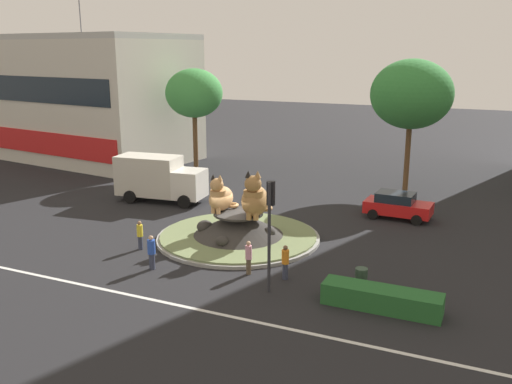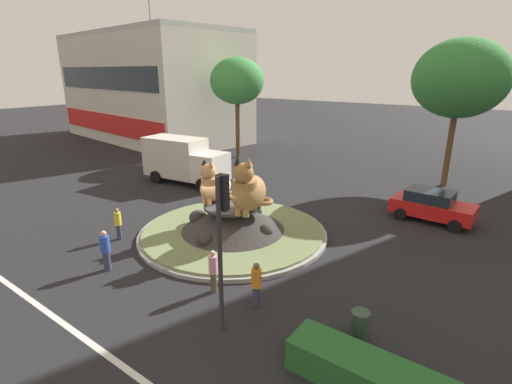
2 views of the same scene
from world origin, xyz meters
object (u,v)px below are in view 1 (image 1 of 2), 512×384
object	(u,v)px
pedestrian_blue_shirt	(152,252)
litter_bin	(361,278)
pedestrian_pink_shirt	(249,257)
traffic_light_mast	(270,216)
cat_statue_tabby	(255,199)
pedestrian_orange_shirt	(285,261)
broadleaf_tree_behind_island	(194,94)
sedan_on_far_lane	(397,205)
pedestrian_yellow_shirt	(140,234)
shophouse_block	(78,97)
delivery_box_truck	(158,178)
second_tree_near_tower	(412,94)
cat_statue_calico	(220,197)

from	to	relation	value
pedestrian_blue_shirt	litter_bin	distance (m)	10.01
pedestrian_pink_shirt	traffic_light_mast	bearing A→B (deg)	81.08
cat_statue_tabby	pedestrian_orange_shirt	world-z (taller)	cat_statue_tabby
broadleaf_tree_behind_island	sedan_on_far_lane	world-z (taller)	broadleaf_tree_behind_island
pedestrian_pink_shirt	pedestrian_yellow_shirt	bearing A→B (deg)	-66.17
cat_statue_tabby	pedestrian_yellow_shirt	size ratio (longest dim) A/B	1.78
shophouse_block	delivery_box_truck	distance (m)	20.67
pedestrian_yellow_shirt	litter_bin	xyz separation A→B (m)	(11.94, 0.00, -0.38)
pedestrian_yellow_shirt	litter_bin	world-z (taller)	pedestrian_yellow_shirt
pedestrian_blue_shirt	pedestrian_pink_shirt	world-z (taller)	pedestrian_blue_shirt
pedestrian_blue_shirt	sedan_on_far_lane	bearing A→B (deg)	-82.31
pedestrian_orange_shirt	litter_bin	bearing A→B (deg)	134.70
second_tree_near_tower	sedan_on_far_lane	xyz separation A→B (m)	(0.74, -7.47, -6.35)
pedestrian_yellow_shirt	broadleaf_tree_behind_island	bearing A→B (deg)	-173.21
shophouse_block	broadleaf_tree_behind_island	distance (m)	14.83
traffic_light_mast	pedestrian_blue_shirt	xyz separation A→B (m)	(-6.18, -0.04, -2.56)
cat_statue_tabby	pedestrian_pink_shirt	size ratio (longest dim) A/B	1.69
cat_statue_tabby	broadleaf_tree_behind_island	bearing A→B (deg)	-154.68
pedestrian_orange_shirt	pedestrian_blue_shirt	bearing A→B (deg)	-40.65
pedestrian_orange_shirt	cat_statue_calico	bearing A→B (deg)	-90.78
second_tree_near_tower	pedestrian_orange_shirt	bearing A→B (deg)	-96.56
pedestrian_yellow_shirt	pedestrian_orange_shirt	bearing A→B (deg)	72.11
pedestrian_blue_shirt	litter_bin	size ratio (longest dim) A/B	1.91
sedan_on_far_lane	broadleaf_tree_behind_island	bearing A→B (deg)	164.01
pedestrian_pink_shirt	pedestrian_blue_shirt	bearing A→B (deg)	-43.54
traffic_light_mast	sedan_on_far_lane	bearing A→B (deg)	-19.97
cat_statue_tabby	litter_bin	size ratio (longest dim) A/B	3.12
pedestrian_orange_shirt	pedestrian_pink_shirt	bearing A→B (deg)	-48.49
pedestrian_pink_shirt	cat_statue_calico	bearing A→B (deg)	-108.97
sedan_on_far_lane	pedestrian_pink_shirt	bearing A→B (deg)	-108.76
pedestrian_orange_shirt	delivery_box_truck	size ratio (longest dim) A/B	0.26
pedestrian_yellow_shirt	sedan_on_far_lane	xyz separation A→B (m)	(11.47, 11.34, 0.02)
cat_statue_calico	pedestrian_blue_shirt	world-z (taller)	cat_statue_calico
cat_statue_calico	pedestrian_yellow_shirt	distance (m)	4.88
cat_statue_tabby	second_tree_near_tower	distance (m)	17.03
cat_statue_calico	shophouse_block	size ratio (longest dim) A/B	0.09
shophouse_block	pedestrian_pink_shirt	xyz separation A→B (m)	(28.07, -20.66, -4.96)
traffic_light_mast	sedan_on_far_lane	world-z (taller)	traffic_light_mast
broadleaf_tree_behind_island	pedestrian_orange_shirt	xyz separation A→B (m)	(15.25, -18.07, -5.93)
pedestrian_orange_shirt	delivery_box_truck	distance (m)	15.98
cat_statue_calico	shophouse_block	xyz separation A→B (m)	(-24.35, 16.40, 3.50)
traffic_light_mast	shophouse_block	world-z (taller)	shophouse_block
second_tree_near_tower	pedestrian_blue_shirt	xyz separation A→B (m)	(-8.56, -20.88, -6.30)
pedestrian_pink_shirt	delivery_box_truck	bearing A→B (deg)	-99.71
pedestrian_pink_shirt	broadleaf_tree_behind_island	bearing A→B (deg)	-113.66
broadleaf_tree_behind_island	pedestrian_blue_shirt	xyz separation A→B (m)	(8.91, -19.60, -5.90)
delivery_box_truck	cat_statue_tabby	bearing A→B (deg)	-34.59
sedan_on_far_lane	litter_bin	distance (m)	11.36
litter_bin	pedestrian_orange_shirt	bearing A→B (deg)	-171.07
shophouse_block	cat_statue_tabby	bearing A→B (deg)	-24.11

